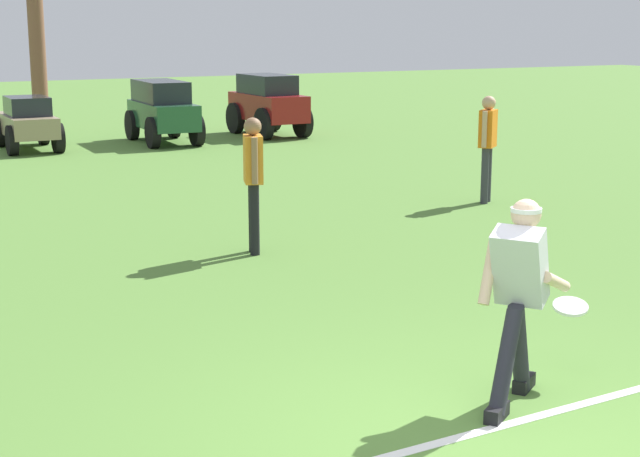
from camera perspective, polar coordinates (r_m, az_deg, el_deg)
The scene contains 9 objects.
ground_plane at distance 6.32m, azimuth 10.07°, elevation -12.73°, with size 80.00×80.00×0.00m, color #568337.
field_line_paint at distance 6.52m, azimuth 8.52°, elevation -11.81°, with size 27.55×0.09×0.01m, color white.
frisbee_thrower at distance 6.90m, azimuth 11.49°, elevation -3.57°, with size 1.05×0.58×1.43m.
frisbee_in_flight at distance 7.54m, azimuth 14.37°, elevation -4.41°, with size 0.36×0.36×0.09m.
teammate_near_sideline at distance 11.13m, azimuth -3.90°, elevation 3.28°, with size 0.30×0.49×1.56m.
teammate_midfield at distance 14.47m, azimuth 9.72°, elevation 5.17°, with size 0.43×0.37×1.56m.
parked_car_slot_c at distance 21.13m, azimuth -16.65°, elevation 5.93°, with size 1.12×2.21×1.10m.
parked_car_slot_d at distance 21.75m, azimuth -9.16°, elevation 6.85°, with size 1.22×2.43×1.34m.
parked_car_slot_e at distance 22.88m, azimuth -3.05°, elevation 7.29°, with size 1.22×2.38×1.40m.
Camera 1 is at (-3.56, -4.51, 2.63)m, focal length 55.00 mm.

